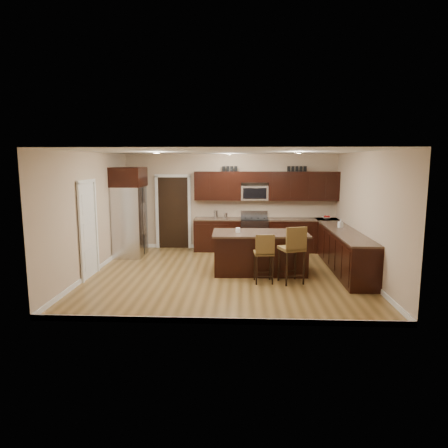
{
  "coord_description": "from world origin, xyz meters",
  "views": [
    {
      "loc": [
        0.34,
        -8.6,
        2.49
      ],
      "look_at": [
        -0.08,
        0.4,
        1.08
      ],
      "focal_mm": 32.0,
      "sensor_mm": 36.0,
      "label": 1
    }
  ],
  "objects_px": {
    "island": "(260,254)",
    "stool_mid": "(264,253)",
    "refrigerator": "(130,211)",
    "range": "(254,234)",
    "stool_right": "(293,248)"
  },
  "relations": [
    {
      "from": "range",
      "to": "stool_mid",
      "type": "xyz_separation_m",
      "value": [
        0.11,
        -3.04,
        0.17
      ]
    },
    {
      "from": "island",
      "to": "stool_mid",
      "type": "xyz_separation_m",
      "value": [
        0.05,
        -0.84,
        0.22
      ]
    },
    {
      "from": "island",
      "to": "refrigerator",
      "type": "height_order",
      "value": "refrigerator"
    },
    {
      "from": "stool_right",
      "to": "refrigerator",
      "type": "height_order",
      "value": "refrigerator"
    },
    {
      "from": "island",
      "to": "stool_right",
      "type": "distance_m",
      "value": 1.11
    },
    {
      "from": "range",
      "to": "stool_mid",
      "type": "distance_m",
      "value": 3.05
    },
    {
      "from": "stool_mid",
      "to": "refrigerator",
      "type": "relative_size",
      "value": 0.44
    },
    {
      "from": "island",
      "to": "stool_mid",
      "type": "height_order",
      "value": "stool_mid"
    },
    {
      "from": "stool_right",
      "to": "range",
      "type": "bearing_deg",
      "value": 83.53
    },
    {
      "from": "island",
      "to": "stool_right",
      "type": "height_order",
      "value": "stool_right"
    },
    {
      "from": "island",
      "to": "stool_right",
      "type": "bearing_deg",
      "value": -54.75
    },
    {
      "from": "stool_mid",
      "to": "refrigerator",
      "type": "bearing_deg",
      "value": 140.96
    },
    {
      "from": "range",
      "to": "refrigerator",
      "type": "bearing_deg",
      "value": -166.64
    },
    {
      "from": "range",
      "to": "stool_mid",
      "type": "bearing_deg",
      "value": -87.85
    },
    {
      "from": "stool_right",
      "to": "refrigerator",
      "type": "xyz_separation_m",
      "value": [
        -4.0,
        2.27,
        0.45
      ]
    }
  ]
}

